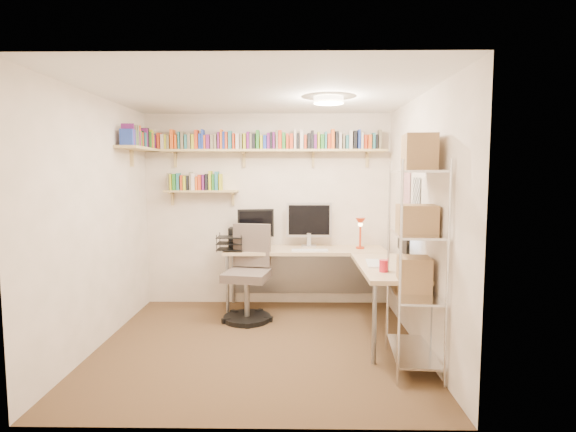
# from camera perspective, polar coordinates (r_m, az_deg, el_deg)

# --- Properties ---
(ground) EXTENTS (3.20, 3.20, 0.00)m
(ground) POSITION_cam_1_polar(r_m,az_deg,el_deg) (4.74, -3.70, -15.99)
(ground) COLOR #4D3721
(ground) RESTS_ON ground
(room_shell) EXTENTS (3.24, 3.04, 2.52)m
(room_shell) POSITION_cam_1_polar(r_m,az_deg,el_deg) (4.42, -3.77, 3.05)
(room_shell) COLOR beige
(room_shell) RESTS_ON ground
(wall_shelves) EXTENTS (3.12, 1.09, 0.80)m
(wall_shelves) POSITION_cam_1_polar(r_m,az_deg,el_deg) (5.76, -7.09, 8.31)
(wall_shelves) COLOR tan
(wall_shelves) RESTS_ON ground
(corner_desk) EXTENTS (2.25, 2.03, 1.35)m
(corner_desk) POSITION_cam_1_polar(r_m,az_deg,el_deg) (5.44, 3.30, -4.70)
(corner_desk) COLOR #D1AD88
(corner_desk) RESTS_ON ground
(office_chair) EXTENTS (0.60, 0.61, 1.12)m
(office_chair) POSITION_cam_1_polar(r_m,az_deg,el_deg) (5.39, -5.06, -8.08)
(office_chair) COLOR black
(office_chair) RESTS_ON ground
(wire_rack) EXTENTS (0.46, 0.83, 2.06)m
(wire_rack) POSITION_cam_1_polar(r_m,az_deg,el_deg) (4.06, 15.97, -1.34)
(wire_rack) COLOR silver
(wire_rack) RESTS_ON ground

